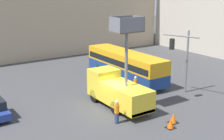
# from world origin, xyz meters

# --- Properties ---
(ground_plane) EXTENTS (120.00, 120.00, 0.00)m
(ground_plane) POSITION_xyz_m (0.00, 0.00, 0.00)
(ground_plane) COLOR #424244
(utility_truck) EXTENTS (2.29, 6.48, 7.56)m
(utility_truck) POSITION_xyz_m (0.79, 0.20, 1.59)
(utility_truck) COLOR yellow
(utility_truck) RESTS_ON ground_plane
(city_bus) EXTENTS (2.61, 10.94, 3.00)m
(city_bus) POSITION_xyz_m (5.89, 6.05, 1.77)
(city_bus) COLOR navy
(city_bus) RESTS_ON ground_plane
(traffic_light_pole) EXTENTS (3.40, 3.15, 5.86)m
(traffic_light_pole) POSITION_xyz_m (7.07, -0.74, 3.98)
(traffic_light_pole) COLOR slate
(traffic_light_pole) RESTS_ON ground_plane
(road_worker_near_truck) EXTENTS (0.38, 0.38, 1.79)m
(road_worker_near_truck) POSITION_xyz_m (-1.08, -2.40, 0.89)
(road_worker_near_truck) COLOR navy
(road_worker_near_truck) RESTS_ON ground_plane
(road_worker_directing) EXTENTS (0.38, 0.38, 1.79)m
(road_worker_directing) POSITION_xyz_m (3.82, 1.67, 0.89)
(road_worker_directing) COLOR navy
(road_worker_directing) RESTS_ON ground_plane
(traffic_cone_near_truck) EXTENTS (0.66, 0.66, 0.75)m
(traffic_cone_near_truck) POSITION_xyz_m (2.40, -4.66, 0.35)
(traffic_cone_near_truck) COLOR black
(traffic_cone_near_truck) RESTS_ON ground_plane
(traffic_cone_mid_road) EXTENTS (0.62, 0.62, 0.71)m
(traffic_cone_mid_road) POSITION_xyz_m (1.62, -5.19, 0.34)
(traffic_cone_mid_road) COLOR black
(traffic_cone_mid_road) RESTS_ON ground_plane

